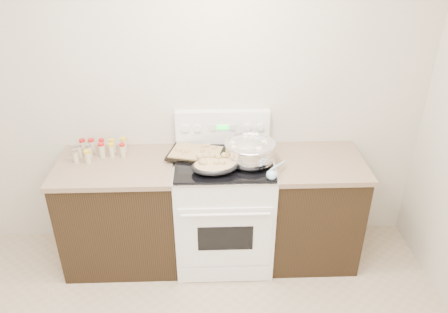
{
  "coord_description": "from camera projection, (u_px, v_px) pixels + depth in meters",
  "views": [
    {
      "loc": [
        0.25,
        -1.5,
        2.59
      ],
      "look_at": [
        0.35,
        1.37,
        1.0
      ],
      "focal_mm": 35.0,
      "sensor_mm": 36.0,
      "label": 1
    }
  ],
  "objects": [
    {
      "name": "roasting_pan",
      "position": [
        214.0,
        165.0,
        3.18
      ],
      "size": [
        0.38,
        0.29,
        0.11
      ],
      "color": "black",
      "rests_on": "kitchen_range"
    },
    {
      "name": "blue_ladle",
      "position": [
        272.0,
        174.0,
        3.11
      ],
      "size": [
        0.17,
        0.24,
        0.09
      ],
      "color": "#9FD4EE",
      "rests_on": "kitchen_range"
    },
    {
      "name": "mixing_bowl",
      "position": [
        250.0,
        153.0,
        3.27
      ],
      "size": [
        0.44,
        0.44,
        0.22
      ],
      "color": "silver",
      "rests_on": "kitchen_range"
    },
    {
      "name": "counter_right",
      "position": [
        312.0,
        208.0,
        3.61
      ],
      "size": [
        0.73,
        0.67,
        0.92
      ],
      "color": "black",
      "rests_on": "ground"
    },
    {
      "name": "spice_jars",
      "position": [
        98.0,
        149.0,
        3.43
      ],
      "size": [
        0.39,
        0.24,
        0.12
      ],
      "color": "#BFB28C",
      "rests_on": "counter_left"
    },
    {
      "name": "baking_sheet",
      "position": [
        196.0,
        153.0,
        3.41
      ],
      "size": [
        0.48,
        0.39,
        0.06
      ],
      "color": "black",
      "rests_on": "kitchen_range"
    },
    {
      "name": "wooden_spoon",
      "position": [
        218.0,
        167.0,
        3.23
      ],
      "size": [
        0.09,
        0.28,
        0.04
      ],
      "color": "tan",
      "rests_on": "kitchen_range"
    },
    {
      "name": "counter_left",
      "position": [
        122.0,
        212.0,
        3.57
      ],
      "size": [
        0.93,
        0.67,
        0.92
      ],
      "color": "black",
      "rests_on": "ground"
    },
    {
      "name": "room_shell",
      "position": [
        148.0,
        170.0,
        1.73
      ],
      "size": [
        4.1,
        3.6,
        2.75
      ],
      "color": "beige",
      "rests_on": "ground"
    },
    {
      "name": "kitchen_range",
      "position": [
        224.0,
        208.0,
        3.57
      ],
      "size": [
        0.78,
        0.73,
        1.22
      ],
      "color": "white",
      "rests_on": "ground"
    }
  ]
}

